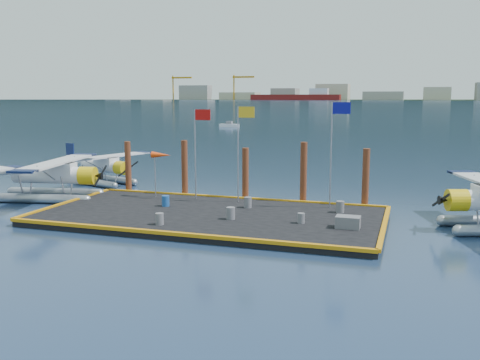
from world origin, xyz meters
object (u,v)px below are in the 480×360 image
at_px(flagpole_yellow, 241,139).
at_px(piling_1, 185,170).
at_px(drum_5, 248,202).
at_px(piling_0, 128,169).
at_px(windsock, 161,156).
at_px(piling_3, 303,175).
at_px(piling_2, 245,176).
at_px(crate, 348,222).
at_px(drum_1, 231,213).
at_px(flagpole_blue, 335,139).
at_px(seaplane_b, 52,178).
at_px(drum_2, 301,218).
at_px(piling_4, 366,180).
at_px(seaplane_c, 104,168).
at_px(flagpole_red, 198,140).
at_px(drum_0, 166,201).
at_px(drum_3, 160,219).
at_px(drum_4, 340,207).

relative_size(flagpole_yellow, piling_1, 1.48).
relative_size(drum_5, piling_0, 0.17).
relative_size(windsock, piling_3, 0.73).
distance_m(windsock, piling_2, 5.90).
distance_m(crate, piling_2, 10.15).
height_order(piling_0, piling_1, piling_1).
relative_size(flagpole_yellow, windsock, 1.99).
xyz_separation_m(drum_1, flagpole_yellow, (-0.97, 4.91, 3.77)).
bearing_deg(piling_0, piling_3, 0.00).
height_order(windsock, piling_0, piling_0).
relative_size(flagpole_blue, piling_1, 1.55).
relative_size(seaplane_b, flagpole_blue, 1.60).
height_order(drum_2, piling_4, piling_4).
distance_m(seaplane_c, flagpole_yellow, 15.12).
height_order(drum_5, piling_3, piling_3).
relative_size(piling_1, piling_3, 0.98).
bearing_deg(seaplane_c, seaplane_b, 21.85).
bearing_deg(flagpole_blue, drum_2, -102.90).
xyz_separation_m(drum_2, piling_2, (-5.14, 6.23, 1.22)).
height_order(drum_1, piling_2, piling_2).
xyz_separation_m(drum_1, crate, (6.52, 0.01, -0.03)).
relative_size(flagpole_yellow, flagpole_blue, 0.95).
height_order(drum_5, piling_4, piling_4).
distance_m(drum_5, piling_4, 7.65).
bearing_deg(windsock, flagpole_red, 0.00).
distance_m(seaplane_c, drum_1, 18.03).
distance_m(drum_0, piling_2, 5.97).
distance_m(drum_3, flagpole_yellow, 8.53).
distance_m(seaplane_c, piling_3, 17.98).
height_order(flagpole_yellow, piling_3, flagpole_yellow).
bearing_deg(piling_1, flagpole_red, -43.15).
xyz_separation_m(seaplane_c, drum_4, (20.34, -6.75, -0.64)).
distance_m(drum_1, drum_3, 4.02).
bearing_deg(piling_0, drum_3, -52.07).
relative_size(seaplane_b, drum_3, 16.44).
distance_m(piling_3, piling_4, 4.00).
relative_size(drum_2, drum_4, 0.81).
bearing_deg(crate, drum_1, -179.93).
xyz_separation_m(flagpole_red, piling_0, (-6.21, 1.60, -2.40)).
height_order(drum_5, windsock, windsock).
relative_size(drum_1, drum_3, 1.09).
distance_m(drum_4, piling_4, 3.34).
height_order(drum_2, flagpole_red, flagpole_red).
xyz_separation_m(drum_3, flagpole_red, (-0.72, 7.29, 3.68)).
bearing_deg(seaplane_c, piling_2, 93.20).
height_order(drum_1, drum_4, drum_4).
distance_m(windsock, piling_1, 2.21).
bearing_deg(drum_5, flagpole_blue, 17.50).
relative_size(drum_0, drum_3, 1.05).
bearing_deg(drum_1, piling_0, 147.36).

